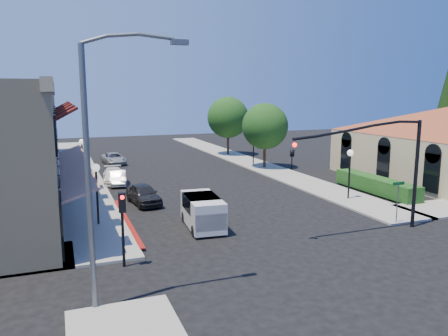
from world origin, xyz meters
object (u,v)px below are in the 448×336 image
object	(u,v)px
signal_mast_arm	(386,157)
street_tree_a	(265,126)
parked_car_d	(114,158)
street_tree_b	(228,117)
street_name_sign	(398,196)
lamppost_left_far	(82,149)
lamppost_right_far	(254,139)
parked_car_b	(118,178)
secondary_signal	(122,216)
lamppost_left_near	(96,179)
lamppost_right_near	(350,162)
conifer_far	(447,103)
cobra_streetlight	(98,160)
parked_car_c	(114,176)
parked_car_a	(144,194)
white_van	(203,210)

from	to	relation	value
signal_mast_arm	street_tree_a	bearing A→B (deg)	81.83
parked_car_d	signal_mast_arm	bearing A→B (deg)	-75.52
street_tree_a	street_tree_b	xyz separation A→B (m)	(0.00, 10.00, 0.35)
street_name_sign	lamppost_left_far	size ratio (longest dim) A/B	0.70
lamppost_left_far	lamppost_right_far	size ratio (longest dim) A/B	1.00
parked_car_b	secondary_signal	bearing A→B (deg)	-90.05
lamppost_left_far	parked_car_d	bearing A→B (deg)	66.20
street_name_sign	parked_car_d	xyz separation A→B (m)	(-12.49, 27.76, -1.10)
lamppost_left_far	lamppost_right_far	world-z (taller)	same
signal_mast_arm	lamppost_left_near	distance (m)	15.82
lamppost_right_near	parked_car_d	xyz separation A→B (m)	(-13.49, 21.96, -2.14)
conifer_far	secondary_signal	size ratio (longest dim) A/B	3.31
lamppost_left_near	cobra_streetlight	bearing A→B (deg)	-93.71
parked_car_c	street_tree_a	bearing A→B (deg)	12.19
street_tree_a	street_name_sign	size ratio (longest dim) A/B	2.59
street_tree_b	cobra_streetlight	size ratio (longest dim) A/B	0.75
conifer_far	lamppost_left_near	xyz separation A→B (m)	(-36.50, -10.00, -3.62)
conifer_far	parked_car_a	xyz separation A→B (m)	(-33.18, -6.00, -5.67)
secondary_signal	lamppost_right_far	size ratio (longest dim) A/B	0.93
parked_car_b	parked_car_c	size ratio (longest dim) A/B	0.85
conifer_far	street_tree_a	world-z (taller)	conifer_far
secondary_signal	cobra_streetlight	world-z (taller)	cobra_streetlight
parked_car_c	white_van	bearing A→B (deg)	-73.25
lamppost_right_far	secondary_signal	bearing A→B (deg)	-126.14
lamppost_right_near	lamppost_right_far	world-z (taller)	same
street_tree_b	parked_car_a	size ratio (longest dim) A/B	1.74
cobra_streetlight	lamppost_right_far	distance (m)	31.53
street_name_sign	parked_car_a	size ratio (longest dim) A/B	0.62
lamppost_left_near	signal_mast_arm	bearing A→B (deg)	-24.37
street_name_sign	lamppost_right_far	bearing A→B (deg)	87.37
lamppost_left_far	parked_car_b	world-z (taller)	lamppost_left_far
parked_car_b	parked_car_d	world-z (taller)	parked_car_d
street_name_sign	white_van	size ratio (longest dim) A/B	0.60
secondary_signal	cobra_streetlight	distance (m)	4.65
street_name_sign	lamppost_left_near	size ratio (longest dim) A/B	0.70
cobra_streetlight	street_name_sign	world-z (taller)	cobra_streetlight
lamppost_left_near	parked_car_c	world-z (taller)	lamppost_left_near
secondary_signal	street_name_sign	xyz separation A→B (m)	(15.50, 0.79, -0.62)
street_tree_b	parked_car_b	size ratio (longest dim) A/B	1.97
street_tree_b	parked_car_a	distance (m)	24.70
signal_mast_arm	parked_car_c	world-z (taller)	signal_mast_arm
lamppost_left_far	lamppost_right_near	world-z (taller)	same
secondary_signal	lamppost_left_far	bearing A→B (deg)	91.39
conifer_far	lamppost_left_near	bearing A→B (deg)	-164.68
parked_car_a	parked_car_c	bearing A→B (deg)	90.13
lamppost_right_near	parked_car_d	bearing A→B (deg)	121.56
lamppost_left_far	lamppost_right_near	size ratio (longest dim) A/B	1.00
cobra_streetlight	lamppost_left_far	bearing A→B (deg)	88.45
cobra_streetlight	parked_car_b	world-z (taller)	cobra_streetlight
conifer_far	secondary_signal	distance (m)	39.85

